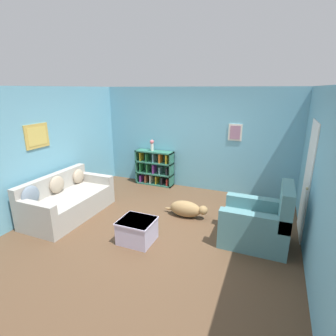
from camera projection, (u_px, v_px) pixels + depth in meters
ground_plane at (160, 225)px, 5.12m from camera, size 14.00×14.00×0.00m
wall_back at (195, 139)px, 6.73m from camera, size 5.60×0.13×2.60m
wall_left at (52, 149)px, 5.67m from camera, size 0.13×5.00×2.60m
wall_right at (319, 178)px, 3.83m from camera, size 0.16×5.00×2.60m
couch at (67, 201)px, 5.45m from camera, size 0.96×1.86×0.84m
bookshelf at (155, 168)px, 7.19m from camera, size 1.05×0.30×0.95m
recliner_chair at (259, 223)px, 4.43m from camera, size 1.08×0.87×1.09m
coffee_table at (137, 230)px, 4.52m from camera, size 0.59×0.54×0.40m
dog at (187, 209)px, 5.40m from camera, size 0.95×0.30×0.34m
vase at (152, 145)px, 7.00m from camera, size 0.11×0.11×0.30m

